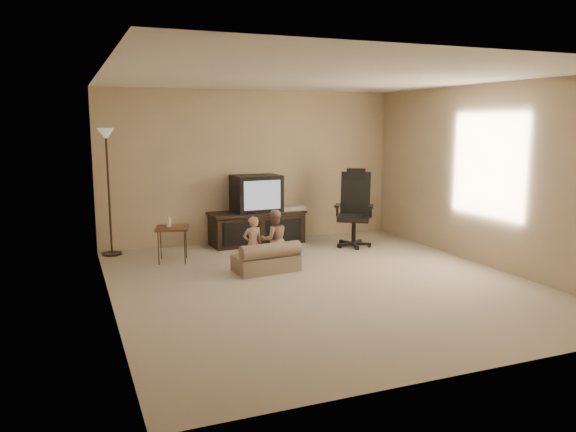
% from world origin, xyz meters
% --- Properties ---
extents(floor, '(5.50, 5.50, 0.00)m').
position_xyz_m(floor, '(0.00, 0.00, 0.00)').
color(floor, '#B6A690').
rests_on(floor, ground).
extents(room_shell, '(5.50, 5.50, 5.50)m').
position_xyz_m(room_shell, '(0.00, 0.00, 1.52)').
color(room_shell, silver).
rests_on(room_shell, floor).
extents(tv_stand, '(1.61, 0.66, 1.13)m').
position_xyz_m(tv_stand, '(-0.00, 2.49, 0.47)').
color(tv_stand, black).
rests_on(tv_stand, floor).
extents(office_chair, '(0.79, 0.80, 1.25)m').
position_xyz_m(office_chair, '(1.40, 1.76, 0.45)').
color(office_chair, black).
rests_on(office_chair, floor).
extents(side_table, '(0.55, 0.55, 0.68)m').
position_xyz_m(side_table, '(-1.52, 1.79, 0.49)').
color(side_table, brown).
rests_on(side_table, floor).
extents(floor_lamp, '(0.29, 0.29, 1.90)m').
position_xyz_m(floor_lamp, '(-2.30, 2.55, 1.38)').
color(floor_lamp, '#322416').
rests_on(floor_lamp, floor).
extents(child_sofa, '(0.88, 0.55, 0.41)m').
position_xyz_m(child_sofa, '(-0.45, 0.75, 0.17)').
color(child_sofa, gray).
rests_on(child_sofa, floor).
extents(toddler_left, '(0.29, 0.22, 0.75)m').
position_xyz_m(toddler_left, '(-0.63, 0.83, 0.38)').
color(toddler_left, tan).
rests_on(toddler_left, floor).
extents(toddler_right, '(0.41, 0.24, 0.82)m').
position_xyz_m(toddler_right, '(-0.31, 0.87, 0.41)').
color(toddler_right, tan).
rests_on(toddler_right, floor).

